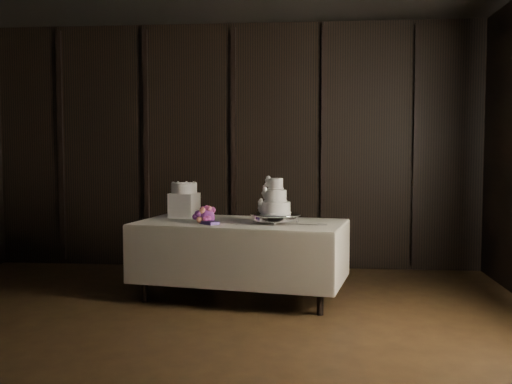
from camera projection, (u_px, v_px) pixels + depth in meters
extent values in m
cube|color=black|center=(167.00, 370.00, 4.01)|extent=(6.04, 7.04, 0.04)
cube|color=black|center=(234.00, 147.00, 7.41)|extent=(6.04, 0.04, 3.04)
cube|color=beige|center=(241.00, 222.00, 5.83)|extent=(2.13, 1.37, 0.01)
cube|color=white|center=(241.00, 263.00, 5.86)|extent=(1.96, 1.23, 0.71)
cylinder|color=silver|center=(276.00, 218.00, 5.70)|extent=(0.54, 0.54, 0.09)
cylinder|color=white|center=(276.00, 208.00, 5.70)|extent=(0.28, 0.28, 0.11)
cylinder|color=white|center=(276.00, 196.00, 5.69)|extent=(0.21, 0.21, 0.11)
cylinder|color=white|center=(276.00, 184.00, 5.68)|extent=(0.14, 0.14, 0.11)
cube|color=white|center=(184.00, 205.00, 6.20)|extent=(0.31, 0.31, 0.25)
cylinder|color=white|center=(184.00, 188.00, 6.19)|extent=(0.31, 0.31, 0.11)
cube|color=silver|center=(303.00, 225.00, 5.54)|extent=(0.37, 0.08, 0.01)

